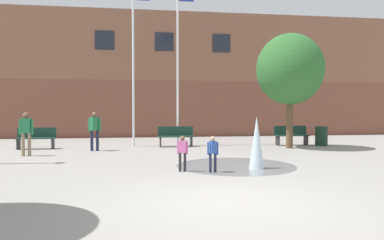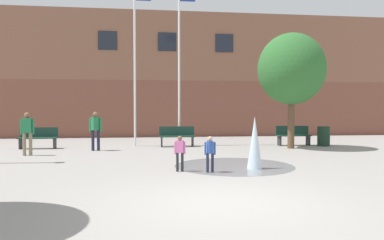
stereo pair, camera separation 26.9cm
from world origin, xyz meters
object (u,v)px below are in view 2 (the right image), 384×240
Objects in this scene: park_bench_near_trashcan at (293,135)px; child_running at (210,151)px; park_bench_left_of_flagpoles at (38,137)px; adult_watching at (96,128)px; street_tree_near_building at (291,69)px; child_with_pink_shirt at (180,151)px; teen_by_trashcan at (27,130)px; flagpole_right at (180,59)px; trash_can at (324,136)px; park_bench_under_left_flagpole at (177,136)px; flagpole_left at (135,59)px.

park_bench_near_trashcan is 1.62× the size of child_running.
park_bench_left_of_flagpoles and park_bench_near_trashcan have the same top height.
child_running is at bearing -100.84° from adult_watching.
street_tree_near_building reaches higher than park_bench_near_trashcan.
teen_by_trashcan reaches higher than child_with_pink_shirt.
flagpole_right is 7.53m from trash_can.
adult_watching reaches higher than trash_can.
park_bench_near_trashcan is 11.46m from teen_by_trashcan.
park_bench_under_left_flagpole is 1.62× the size of child_with_pink_shirt.
child_running is at bearing -29.87° from teen_by_trashcan.
flagpole_right is at bearing 169.37° from child_running.
flagpole_left is at bearing 165.35° from park_bench_under_left_flagpole.
teen_by_trashcan is 5.78m from flagpole_left.
park_bench_left_of_flagpoles is at bearing 173.20° from street_tree_near_building.
park_bench_left_of_flagpoles is at bearing 177.71° from trash_can.
teen_by_trashcan is at bearing 159.11° from child_with_pink_shirt.
child_with_pink_shirt is (-0.51, -6.66, 0.10)m from park_bench_under_left_flagpole.
park_bench_under_left_flagpole is 5.82m from street_tree_near_building.
child_with_pink_shirt is 0.13× the size of flagpole_left.
street_tree_near_building is (-1.89, -0.78, 2.97)m from trash_can.
trash_can is at bearing -5.11° from park_bench_under_left_flagpole.
street_tree_near_building is (4.66, -1.87, -0.59)m from flagpole_right.
park_bench_near_trashcan is 0.32× the size of street_tree_near_building.
flagpole_right reaches higher than flagpole_left.
flagpole_left reaches higher than trash_can.
flagpole_left reaches higher than park_bench_near_trashcan.
child_with_pink_shirt is 9.43m from trash_can.
flagpole_left is at bearing 172.78° from trash_can.
trash_can is (12.46, 1.91, -0.48)m from teen_by_trashcan.
street_tree_near_building is at bearing -116.43° from park_bench_near_trashcan.
park_bench_left_of_flagpoles is 1.01× the size of teen_by_trashcan.
park_bench_near_trashcan is 1.01× the size of teen_by_trashcan.
street_tree_near_building is at bearing 129.09° from child_running.
teen_by_trashcan is (-11.20, -2.40, 0.45)m from park_bench_near_trashcan.
child_running is (6.30, -6.83, 0.10)m from park_bench_left_of_flagpoles.
child_with_pink_shirt is 7.96m from flagpole_right.
park_bench_under_left_flagpole is 3.69m from adult_watching.
child_running is at bearing -73.79° from flagpole_left.
child_with_pink_shirt is 8.03m from street_tree_near_building.
street_tree_near_building is (4.83, -1.38, 2.94)m from park_bench_under_left_flagpole.
child_with_pink_shirt is (-5.97, -6.54, 0.10)m from park_bench_near_trashcan.
park_bench_near_trashcan is 8.99m from adult_watching.
park_bench_left_of_flagpoles is 1.00× the size of park_bench_near_trashcan.
teen_by_trashcan reaches higher than trash_can.
flagpole_right reaches higher than child_with_pink_shirt.
child_with_pink_shirt is at bearing -32.11° from teen_by_trashcan.
park_bench_under_left_flagpole is at bearing -109.63° from flagpole_right.
street_tree_near_building reaches higher than child_with_pink_shirt.
park_bench_left_of_flagpoles is 11.31m from street_tree_near_building.
adult_watching is 0.21× the size of flagpole_right.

